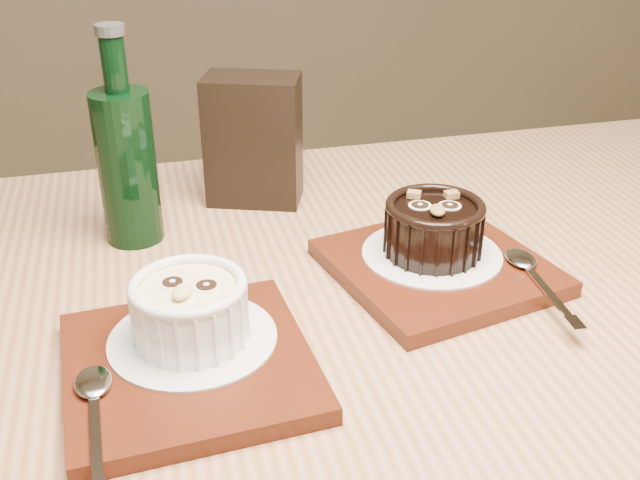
# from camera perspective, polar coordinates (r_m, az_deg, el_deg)

# --- Properties ---
(table) EXTENTS (1.21, 0.82, 0.75)m
(table) POSITION_cam_1_polar(r_m,az_deg,el_deg) (0.68, 0.63, -12.99)
(table) COLOR #92643F
(table) RESTS_ON ground
(tray_left) EXTENTS (0.19, 0.19, 0.01)m
(tray_left) POSITION_cam_1_polar(r_m,az_deg,el_deg) (0.58, -9.95, -9.42)
(tray_left) COLOR #4E1D0D
(tray_left) RESTS_ON table
(doily_left) EXTENTS (0.13, 0.13, 0.00)m
(doily_left) POSITION_cam_1_polar(r_m,az_deg,el_deg) (0.59, -9.66, -7.39)
(doily_left) COLOR silver
(doily_left) RESTS_ON tray_left
(ramekin_white) EXTENTS (0.09, 0.09, 0.05)m
(ramekin_white) POSITION_cam_1_polar(r_m,az_deg,el_deg) (0.57, -9.89, -5.07)
(ramekin_white) COLOR white
(ramekin_white) RESTS_ON doily_left
(spoon_left) EXTENTS (0.03, 0.13, 0.01)m
(spoon_left) POSITION_cam_1_polar(r_m,az_deg,el_deg) (0.53, -16.80, -12.55)
(spoon_left) COLOR silver
(spoon_left) RESTS_ON tray_left
(tray_right) EXTENTS (0.21, 0.21, 0.01)m
(tray_right) POSITION_cam_1_polar(r_m,az_deg,el_deg) (0.70, 8.96, -2.08)
(tray_right) COLOR #4E1D0D
(tray_right) RESTS_ON table
(doily_right) EXTENTS (0.13, 0.13, 0.00)m
(doily_right) POSITION_cam_1_polar(r_m,az_deg,el_deg) (0.70, 8.51, -1.03)
(doily_right) COLOR silver
(doily_right) RESTS_ON tray_right
(ramekin_dark) EXTENTS (0.09, 0.09, 0.05)m
(ramekin_dark) POSITION_cam_1_polar(r_m,az_deg,el_deg) (0.69, 8.68, 1.09)
(ramekin_dark) COLOR black
(ramekin_dark) RESTS_ON doily_right
(spoon_right) EXTENTS (0.04, 0.14, 0.01)m
(spoon_right) POSITION_cam_1_polar(r_m,az_deg,el_deg) (0.68, 16.22, -2.75)
(spoon_right) COLOR silver
(spoon_right) RESTS_ON tray_right
(condiment_stand) EXTENTS (0.12, 0.09, 0.14)m
(condiment_stand) POSITION_cam_1_polar(r_m,az_deg,el_deg) (0.82, -5.08, 7.59)
(condiment_stand) COLOR black
(condiment_stand) RESTS_ON table
(green_bottle) EXTENTS (0.06, 0.06, 0.21)m
(green_bottle) POSITION_cam_1_polar(r_m,az_deg,el_deg) (0.75, -14.51, 5.80)
(green_bottle) COLOR black
(green_bottle) RESTS_ON table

